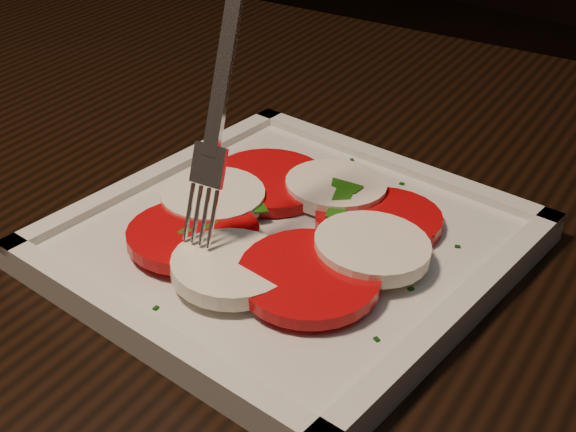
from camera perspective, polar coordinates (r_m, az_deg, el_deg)
The scene contains 4 objects.
table at distance 0.64m, azimuth 2.08°, elevation -7.19°, with size 1.29×0.95×0.75m.
plate at distance 0.53m, azimuth 0.00°, elevation -2.05°, with size 0.27×0.27×0.01m, color silver.
caprese_salad at distance 0.52m, azimuth -0.01°, elevation -0.59°, with size 0.21×0.22×0.03m.
fork at distance 0.48m, azimuth -4.04°, elevation 10.02°, with size 0.03×0.08×0.19m, color white, non-canonical shape.
Camera 1 is at (0.27, -0.13, 1.06)m, focal length 50.00 mm.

